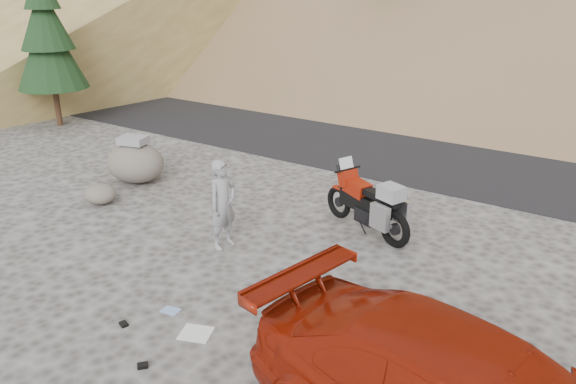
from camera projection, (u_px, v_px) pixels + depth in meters
The scene contains 12 objects.
ground at pixel (233, 276), 9.27m from camera, with size 140.00×140.00×0.00m, color #413E3C.
road at pixel (430, 146), 16.22m from camera, with size 120.00×7.00×0.05m, color black.
conifer_verge at pixel (47, 35), 17.43m from camera, with size 2.20×2.20×5.04m.
motorcycle at pixel (370, 205), 10.60m from camera, with size 2.17×1.12×1.35m.
man at pixel (225, 246), 10.30m from camera, with size 0.60×0.39×1.65m, color gray.
boulder at pixel (135, 162), 13.32m from camera, with size 1.54×1.34×1.12m.
small_rock at pixel (100, 194), 12.14m from camera, with size 0.88×0.83×0.43m.
gear_white_cloth at pixel (196, 333), 7.78m from camera, with size 0.43×0.38×0.01m, color white.
gear_blue_mat at pixel (280, 366), 7.03m from camera, with size 0.16×0.16×0.40m, color navy.
gear_glove_a at pixel (124, 324), 7.97m from camera, with size 0.13×0.10×0.04m, color black.
gear_glove_b at pixel (143, 366), 7.12m from camera, with size 0.14×0.10×0.05m, color black.
gear_blue_cloth at pixel (171, 311), 8.31m from camera, with size 0.27×0.20×0.01m, color #839FCA.
Camera 1 is at (5.32, -6.22, 4.67)m, focal length 35.00 mm.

